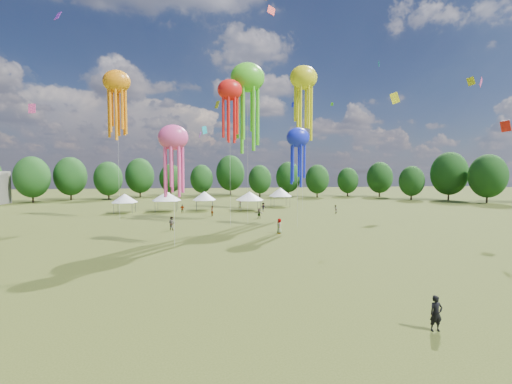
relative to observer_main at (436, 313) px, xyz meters
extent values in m
plane|color=#384416|center=(-7.18, 1.49, -0.89)|extent=(300.00, 300.00, 0.00)
imported|color=black|center=(0.00, 0.00, 0.00)|extent=(0.66, 0.45, 1.77)
imported|color=gray|center=(-15.63, 32.03, 0.03)|extent=(1.13, 1.07, 1.84)
imported|color=gray|center=(-3.35, 59.49, -0.09)|extent=(0.60, 0.83, 1.59)
imported|color=gray|center=(13.30, 46.39, -0.10)|extent=(0.88, 0.95, 1.56)
imported|color=gray|center=(0.37, 51.65, -0.03)|extent=(1.13, 0.68, 1.71)
imported|color=gray|center=(-15.36, 51.17, -0.06)|extent=(1.00, 0.49, 1.64)
imported|color=gray|center=(-2.07, 41.91, -0.04)|extent=(1.57, 1.33, 1.70)
imported|color=gray|center=(-9.88, 46.07, 0.03)|extent=(0.62, 0.77, 1.82)
imported|color=gray|center=(-1.78, 27.47, 0.07)|extent=(0.63, 0.95, 1.91)
cylinder|color=#47474C|center=(-27.87, 51.60, 0.08)|extent=(0.08, 0.08, 1.94)
cylinder|color=#47474C|center=(-27.87, 54.89, 0.08)|extent=(0.08, 0.08, 1.94)
cylinder|color=#47474C|center=(-24.59, 51.60, 0.08)|extent=(0.08, 0.08, 1.94)
cylinder|color=#47474C|center=(-24.59, 54.89, 0.08)|extent=(0.08, 0.08, 1.94)
cube|color=white|center=(-26.23, 53.25, 1.10)|extent=(3.69, 3.69, 0.10)
cone|color=white|center=(-26.23, 53.25, 1.98)|extent=(4.79, 4.79, 1.66)
cylinder|color=#47474C|center=(-20.57, 52.76, 0.15)|extent=(0.08, 0.08, 2.08)
cylinder|color=#47474C|center=(-20.57, 56.75, 0.15)|extent=(0.08, 0.08, 2.08)
cylinder|color=#47474C|center=(-16.58, 52.76, 0.15)|extent=(0.08, 0.08, 2.08)
cylinder|color=#47474C|center=(-16.58, 56.75, 0.15)|extent=(0.08, 0.08, 2.08)
cube|color=white|center=(-18.58, 54.76, 1.24)|extent=(4.39, 4.39, 0.10)
cone|color=white|center=(-18.58, 54.76, 2.19)|extent=(5.71, 5.71, 1.78)
cylinder|color=#47474C|center=(-12.77, 53.58, 0.13)|extent=(0.08, 0.08, 2.04)
cylinder|color=#47474C|center=(-12.77, 56.81, 0.13)|extent=(0.08, 0.08, 2.04)
cylinder|color=#47474C|center=(-9.55, 53.58, 0.13)|extent=(0.08, 0.08, 2.04)
cylinder|color=#47474C|center=(-9.55, 56.81, 0.13)|extent=(0.08, 0.08, 2.04)
cube|color=white|center=(-11.16, 55.19, 1.20)|extent=(3.62, 3.62, 0.10)
cone|color=white|center=(-11.16, 55.19, 2.13)|extent=(4.71, 4.71, 1.75)
cylinder|color=#47474C|center=(-4.03, 52.11, 0.12)|extent=(0.08, 0.08, 2.02)
cylinder|color=#47474C|center=(-4.03, 56.09, 0.12)|extent=(0.08, 0.08, 2.02)
cylinder|color=#47474C|center=(-0.05, 52.11, 0.12)|extent=(0.08, 0.08, 2.02)
cylinder|color=#47474C|center=(-0.05, 56.09, 0.12)|extent=(0.08, 0.08, 2.02)
cube|color=white|center=(-2.04, 54.10, 1.18)|extent=(4.38, 4.38, 0.10)
cone|color=white|center=(-2.04, 54.10, 2.09)|extent=(5.69, 5.69, 1.73)
cylinder|color=#47474C|center=(3.99, 58.45, 0.25)|extent=(0.08, 0.08, 2.27)
cylinder|color=#47474C|center=(3.99, 62.03, 0.25)|extent=(0.08, 0.08, 2.27)
cylinder|color=#47474C|center=(7.57, 58.45, 0.25)|extent=(0.08, 0.08, 2.27)
cylinder|color=#47474C|center=(7.57, 62.03, 0.25)|extent=(0.08, 0.08, 2.27)
cube|color=white|center=(5.78, 60.24, 1.43)|extent=(3.98, 3.98, 0.10)
cone|color=white|center=(5.78, 60.24, 2.45)|extent=(5.17, 5.17, 1.94)
ellipsoid|color=red|center=(-7.48, 34.64, 18.66)|extent=(3.55, 2.49, 3.02)
cylinder|color=beige|center=(-7.48, 34.64, 8.89)|extent=(0.03, 0.03, 19.55)
ellipsoid|color=#53DB24|center=(-4.69, 36.46, 21.02)|extent=(5.09, 3.56, 4.33)
cylinder|color=beige|center=(-4.69, 36.46, 10.07)|extent=(0.03, 0.03, 21.91)
ellipsoid|color=#1926E1|center=(1.84, 31.95, 11.80)|extent=(3.26, 2.28, 2.77)
cylinder|color=beige|center=(1.84, 31.95, 5.46)|extent=(0.03, 0.03, 12.69)
ellipsoid|color=orange|center=(-24.86, 43.17, 21.34)|extent=(4.26, 2.98, 3.62)
cylinder|color=beige|center=(-24.86, 43.17, 10.23)|extent=(0.03, 0.03, 22.23)
ellipsoid|color=#F74897|center=(-14.41, 21.82, 10.57)|extent=(3.12, 2.19, 2.65)
cylinder|color=beige|center=(-14.41, 21.82, 4.84)|extent=(0.03, 0.03, 11.46)
ellipsoid|color=yellow|center=(8.15, 50.71, 25.31)|extent=(5.45, 3.82, 4.63)
cylinder|color=beige|center=(8.15, 50.71, 12.21)|extent=(0.03, 0.03, 26.19)
cube|color=yellow|center=(-7.87, 69.63, 23.24)|extent=(1.27, 1.43, 1.88)
cube|color=#53DB24|center=(20.52, 67.50, 23.80)|extent=(0.64, 0.44, 0.86)
cube|color=#19B7D8|center=(-11.03, 51.13, 14.88)|extent=(1.02, 1.05, 1.65)
cube|color=#F74897|center=(26.05, 27.06, 19.14)|extent=(1.07, 0.74, 1.42)
cube|color=yellow|center=(31.60, 35.36, 21.60)|extent=(1.13, 0.84, 1.58)
cube|color=#F74897|center=(-30.47, 74.22, 18.51)|extent=(0.76, 1.96, 2.48)
cube|color=purple|center=(-30.32, 35.41, 27.75)|extent=(1.13, 1.13, 1.19)
cube|color=red|center=(0.64, 45.37, 35.11)|extent=(1.68, 1.13, 2.07)
cube|color=yellow|center=(29.21, 53.68, 22.67)|extent=(2.43, 0.17, 2.73)
cube|color=#1926E1|center=(11.76, 71.62, 24.21)|extent=(1.04, 1.11, 1.43)
cube|color=#19B7D8|center=(16.96, 37.91, 24.49)|extent=(0.31, 0.72, 0.92)
cube|color=#F74897|center=(-43.17, 56.00, 18.90)|extent=(1.42, 0.42, 1.86)
cube|color=purple|center=(-11.86, 47.15, 13.51)|extent=(0.50, 1.18, 1.21)
cube|color=red|center=(29.35, 26.26, 13.17)|extent=(1.03, 1.14, 1.53)
cylinder|color=#38281C|center=(-54.35, 79.67, 0.79)|extent=(0.44, 0.44, 3.36)
ellipsoid|color=#194216|center=(-54.35, 79.67, 5.63)|extent=(8.40, 8.40, 10.51)
cylinder|color=#38281C|center=(-47.87, 86.98, 0.82)|extent=(0.44, 0.44, 3.41)
ellipsoid|color=#194216|center=(-47.87, 86.98, 5.72)|extent=(8.53, 8.53, 10.66)
cylinder|color=#38281C|center=(-37.78, 86.51, 0.65)|extent=(0.44, 0.44, 3.07)
ellipsoid|color=#194216|center=(-37.78, 86.51, 5.05)|extent=(7.66, 7.66, 9.58)
cylinder|color=#38281C|center=(-30.69, 94.82, 0.83)|extent=(0.44, 0.44, 3.43)
ellipsoid|color=#194216|center=(-30.69, 94.82, 5.77)|extent=(8.58, 8.58, 10.73)
cylinder|color=#38281C|center=(-21.94, 100.44, 0.59)|extent=(0.44, 0.44, 2.95)
ellipsoid|color=#194216|center=(-21.94, 100.44, 4.82)|extent=(7.37, 7.37, 9.21)
cylinder|color=#38281C|center=(-11.88, 96.55, 0.56)|extent=(0.44, 0.44, 2.89)
ellipsoid|color=#194216|center=(-11.88, 96.55, 4.72)|extent=(7.23, 7.23, 9.04)
cylinder|color=#38281C|center=(-2.27, 100.97, 1.03)|extent=(0.44, 0.44, 3.84)
ellipsoid|color=#194216|center=(-2.27, 100.97, 6.55)|extent=(9.60, 9.60, 11.99)
cylinder|color=#38281C|center=(6.01, 89.93, 0.53)|extent=(0.44, 0.44, 2.84)
ellipsoid|color=#194216|center=(6.01, 89.93, 4.62)|extent=(7.11, 7.11, 8.89)
cylinder|color=#38281C|center=(15.75, 92.52, 0.69)|extent=(0.44, 0.44, 3.16)
ellipsoid|color=#194216|center=(15.75, 92.52, 5.24)|extent=(7.91, 7.91, 9.88)
cylinder|color=#38281C|center=(23.51, 86.77, 0.55)|extent=(0.44, 0.44, 2.88)
ellipsoid|color=#194216|center=(23.51, 86.77, 4.70)|extent=(7.21, 7.21, 9.01)
cylinder|color=#38281C|center=(34.33, 88.73, 0.43)|extent=(0.44, 0.44, 2.63)
ellipsoid|color=#194216|center=(34.33, 88.73, 4.21)|extent=(6.57, 6.57, 8.22)
cylinder|color=#38281C|center=(43.33, 85.21, 0.68)|extent=(0.44, 0.44, 3.13)
ellipsoid|color=#194216|center=(43.33, 85.21, 5.17)|extent=(7.81, 7.81, 9.77)
cylinder|color=#38281C|center=(46.46, 73.30, 0.47)|extent=(0.44, 0.44, 2.72)
ellipsoid|color=#194216|center=(46.46, 73.30, 4.38)|extent=(6.80, 6.80, 8.50)
cylinder|color=#38281C|center=(55.78, 70.41, 1.02)|extent=(0.44, 0.44, 3.81)
ellipsoid|color=#194216|center=(55.78, 70.41, 6.49)|extent=(9.52, 9.52, 11.90)
cylinder|color=#38281C|center=(59.39, 61.28, 0.87)|extent=(0.44, 0.44, 3.51)
ellipsoid|color=#194216|center=(59.39, 61.28, 5.91)|extent=(8.78, 8.78, 10.97)
camera|label=1|loc=(-11.34, -15.01, 7.01)|focal=24.05mm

